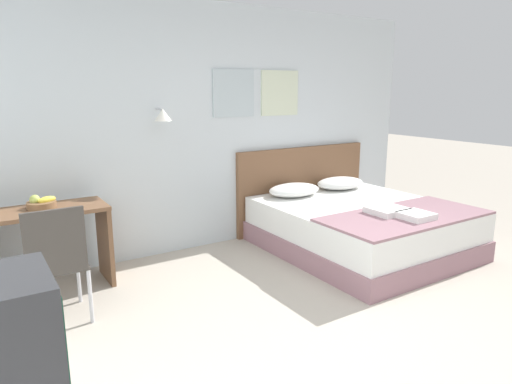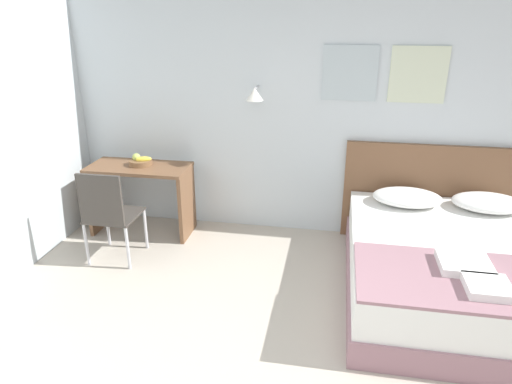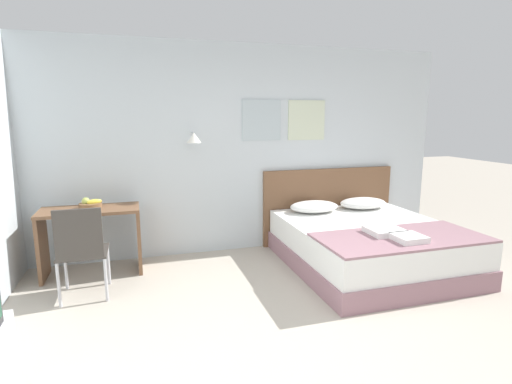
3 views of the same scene
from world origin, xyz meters
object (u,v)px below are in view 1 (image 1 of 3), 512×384
(bed, at_px, (361,228))
(folded_towel_mid_bed, at_px, (416,216))
(desk, at_px, (44,236))
(desk_chair, at_px, (55,258))
(folded_towel_near_foot, at_px, (387,210))
(throw_blanket, at_px, (406,216))
(headboard, at_px, (302,187))
(fruit_bowl, at_px, (41,203))
(pillow_left, at_px, (294,190))
(pillow_right, at_px, (340,183))

(bed, relative_size, folded_towel_mid_bed, 7.11)
(desk, height_order, desk_chair, desk_chair)
(desk_chair, bearing_deg, folded_towel_mid_bed, -13.98)
(folded_towel_near_foot, relative_size, desk, 0.34)
(throw_blanket, relative_size, folded_towel_near_foot, 4.93)
(headboard, distance_m, desk, 3.10)
(bed, height_order, fruit_bowl, fruit_bowl)
(headboard, height_order, folded_towel_near_foot, headboard)
(pillow_left, relative_size, desk_chair, 0.70)
(pillow_right, distance_m, throw_blanket, 1.38)
(fruit_bowl, bearing_deg, throw_blanket, -23.54)
(bed, height_order, desk_chair, desk_chair)
(bed, bearing_deg, headboard, 90.00)
(pillow_left, distance_m, throw_blanket, 1.38)
(bed, distance_m, headboard, 1.08)
(bed, xyz_separation_m, pillow_left, (-0.36, 0.74, 0.33))
(pillow_left, bearing_deg, pillow_right, 0.00)
(pillow_left, relative_size, pillow_right, 1.00)
(desk, bearing_deg, pillow_right, 0.44)
(bed, distance_m, folded_towel_near_foot, 0.56)
(bed, relative_size, pillow_left, 3.13)
(throw_blanket, distance_m, folded_towel_near_foot, 0.18)
(fruit_bowl, bearing_deg, headboard, 5.41)
(pillow_left, xyz_separation_m, folded_towel_mid_bed, (0.34, -1.47, -0.02))
(pillow_right, xyz_separation_m, fruit_bowl, (-3.44, 0.01, 0.20))
(folded_towel_near_foot, xyz_separation_m, desk, (-2.98, 1.16, -0.06))
(bed, bearing_deg, folded_towel_near_foot, -103.88)
(folded_towel_near_foot, relative_size, desk_chair, 0.38)
(pillow_right, distance_m, fruit_bowl, 3.45)
(headboard, xyz_separation_m, folded_towel_mid_bed, (-0.03, -1.77, 0.05))
(pillow_left, distance_m, pillow_right, 0.73)
(bed, height_order, headboard, headboard)
(pillow_left, distance_m, fruit_bowl, 2.72)
(bed, height_order, desk, desk)
(throw_blanket, bearing_deg, headboard, 90.00)
(throw_blanket, bearing_deg, folded_towel_mid_bed, -101.54)
(bed, relative_size, fruit_bowl, 8.08)
(desk, bearing_deg, folded_towel_mid_bed, -25.30)
(folded_towel_near_foot, height_order, desk_chair, desk_chair)
(folded_towel_mid_bed, xyz_separation_m, fruit_bowl, (-3.05, 1.48, 0.22))
(desk_chair, bearing_deg, folded_towel_near_foot, -9.15)
(headboard, bearing_deg, desk, -173.91)
(desk_chair, bearing_deg, throw_blanket, -11.36)
(desk_chair, bearing_deg, desk, 87.94)
(throw_blanket, distance_m, fruit_bowl, 3.37)
(throw_blanket, distance_m, desk_chair, 3.17)
(desk, bearing_deg, folded_towel_near_foot, -21.31)
(pillow_left, bearing_deg, fruit_bowl, 179.77)
(fruit_bowl, bearing_deg, folded_towel_near_foot, -22.00)
(desk, bearing_deg, pillow_left, 0.56)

